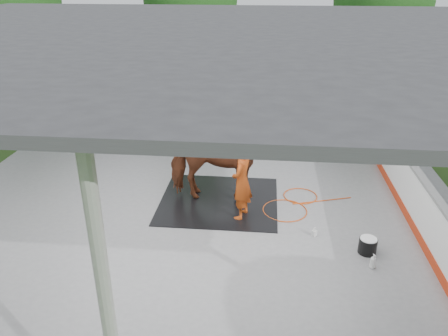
# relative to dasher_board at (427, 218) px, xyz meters

# --- Properties ---
(ground) EXTENTS (100.00, 100.00, 0.00)m
(ground) POSITION_rel_dasher_board_xyz_m (-4.60, 0.00, -0.59)
(ground) COLOR #1E3814
(concrete_slab) EXTENTS (12.00, 10.00, 0.05)m
(concrete_slab) POSITION_rel_dasher_board_xyz_m (-4.60, 0.00, -0.57)
(concrete_slab) COLOR slate
(concrete_slab) RESTS_ON ground
(pavilion_structure) EXTENTS (12.60, 10.60, 4.05)m
(pavilion_structure) POSITION_rel_dasher_board_xyz_m (-4.60, -0.00, 3.37)
(pavilion_structure) COLOR beige
(pavilion_structure) RESTS_ON ground
(dasher_board) EXTENTS (0.16, 8.00, 1.15)m
(dasher_board) POSITION_rel_dasher_board_xyz_m (0.00, 0.00, 0.00)
(dasher_board) COLOR #B32C0E
(dasher_board) RESTS_ON concrete_slab
(tree_belt) EXTENTS (28.00, 28.00, 5.80)m
(tree_belt) POSITION_rel_dasher_board_xyz_m (-4.30, 0.90, 3.20)
(tree_belt) COLOR #382314
(tree_belt) RESTS_ON ground
(rubber_mat) EXTENTS (2.72, 2.55, 0.02)m
(rubber_mat) POSITION_rel_dasher_board_xyz_m (-4.23, 1.29, -0.53)
(rubber_mat) COLOR black
(rubber_mat) RESTS_ON concrete_slab
(horse) EXTENTS (2.33, 1.10, 1.95)m
(horse) POSITION_rel_dasher_board_xyz_m (-4.23, 1.29, 0.45)
(horse) COLOR brown
(horse) RESTS_ON rubber_mat
(handler) EXTENTS (0.57, 0.72, 1.74)m
(handler) POSITION_rel_dasher_board_xyz_m (-3.66, 0.62, 0.33)
(handler) COLOR #B74313
(handler) RESTS_ON concrete_slab
(wash_bucket) EXTENTS (0.35, 0.35, 0.32)m
(wash_bucket) POSITION_rel_dasher_board_xyz_m (-1.17, -0.48, -0.38)
(wash_bucket) COLOR black
(wash_bucket) RESTS_ON concrete_slab
(soap_bottle_a) EXTENTS (0.15, 0.15, 0.29)m
(soap_bottle_a) POSITION_rel_dasher_board_xyz_m (-1.16, -0.96, -0.40)
(soap_bottle_a) COLOR silver
(soap_bottle_a) RESTS_ON concrete_slab
(soap_bottle_b) EXTENTS (0.13, 0.12, 0.20)m
(soap_bottle_b) POSITION_rel_dasher_board_xyz_m (-2.13, 0.00, -0.45)
(soap_bottle_b) COLOR #338CD8
(soap_bottle_b) RESTS_ON concrete_slab
(hose_coil) EXTENTS (2.09, 1.64, 0.02)m
(hose_coil) POSITION_rel_dasher_board_xyz_m (-2.52, 1.26, -0.53)
(hose_coil) COLOR #BC410D
(hose_coil) RESTS_ON concrete_slab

